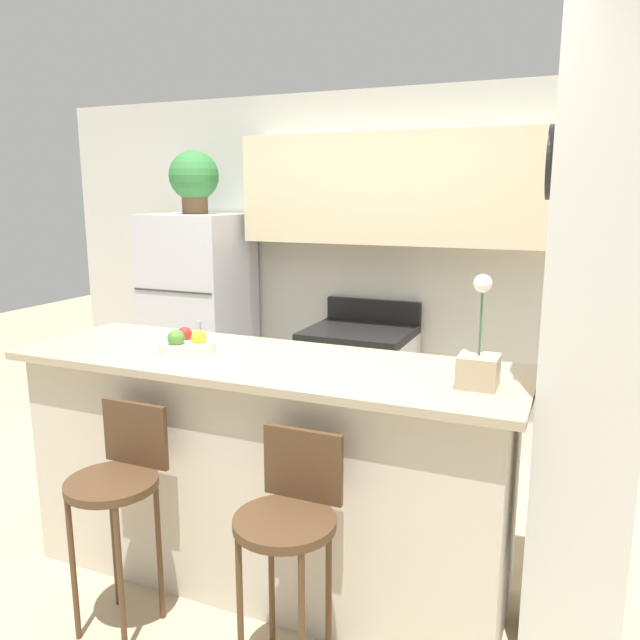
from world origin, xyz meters
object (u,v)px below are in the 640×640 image
Objects in this scene: stove_range at (358,391)px; trash_bin at (252,424)px; bar_stool_left at (119,484)px; fruit_bowl at (187,344)px; potted_plant_on_fridge at (194,178)px; orchid_vase at (479,362)px; refrigerator at (200,324)px; bar_stool_right at (289,523)px.

trash_bin is (-0.74, -0.24, -0.27)m from stove_range.
bar_stool_left is 3.61× the size of fruit_bowl.
potted_plant_on_fridge reaches higher than orchid_vase.
refrigerator is at bearing -179.54° from stove_range.
orchid_vase is (1.36, 0.50, 0.55)m from bar_stool_left.
potted_plant_on_fridge reaches higher than refrigerator.
stove_range is at bearing 0.45° from potted_plant_on_fridge.
orchid_vase is at bearing -56.64° from stove_range.
refrigerator is 1.36m from stove_range.
potted_plant_on_fridge is (-1.00, 2.10, 1.29)m from bar_stool_left.
orchid_vase is (2.36, -1.59, 0.35)m from refrigerator.
fruit_bowl is (1.00, -1.58, -0.81)m from potted_plant_on_fridge.
refrigerator is at bearing 115.42° from bar_stool_left.
stove_range is at bearing 79.23° from fruit_bowl.
refrigerator is at bearing 158.43° from trash_bin.
bar_stool_right is at bearing -49.58° from refrigerator.
potted_plant_on_fridge is 1.05× the size of orchid_vase.
fruit_bowl reaches higher than bar_stool_left.
orchid_vase reaches higher than trash_bin.
bar_stool_right is at bearing -56.99° from trash_bin.
orchid_vase is at bearing -0.33° from fruit_bowl.
stove_range is 0.82m from trash_bin.
trash_bin is (0.57, -0.23, -1.75)m from potted_plant_on_fridge.
bar_stool_left is 0.79m from bar_stool_right.
stove_range reaches higher than bar_stool_left.
refrigerator is 1.90m from fruit_bowl.
stove_range reaches higher than trash_bin.
potted_plant_on_fridge reaches higher than trash_bin.
stove_range is at bearing 102.82° from bar_stool_right.
potted_plant_on_fridge is 1.85m from trash_bin.
potted_plant_on_fridge is 1.73× the size of fruit_bowl.
fruit_bowl reaches higher than trash_bin.
fruit_bowl is at bearing 146.85° from bar_stool_right.
stove_range is 2.43× the size of orchid_vase.
bar_stool_right is 3.04m from potted_plant_on_fridge.
refrigerator reaches higher than stove_range.
potted_plant_on_fridge reaches higher than bar_stool_right.
fruit_bowl is (1.00, -1.58, 0.29)m from refrigerator.
trash_bin is at bearing 123.01° from bar_stool_right.
stove_range is 1.11× the size of bar_stool_left.
fruit_bowl is (-0.30, -1.59, 0.67)m from stove_range.
potted_plant_on_fridge is (-0.00, 0.00, 1.10)m from refrigerator.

